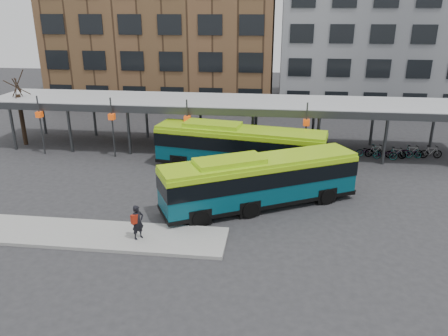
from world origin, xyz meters
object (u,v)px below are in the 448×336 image
tree (22,117)px  bus_rear (239,146)px  bus_front (260,180)px  pedestrian (138,222)px

tree → bus_rear: size_ratio=0.44×
bus_front → bus_rear: bearing=77.9°
bus_front → bus_rear: (-1.82, 6.32, 0.06)m
bus_rear → pedestrian: bearing=-100.2°
tree → pedestrian: tree is taller
bus_front → pedestrian: bearing=-168.2°
bus_rear → tree: bearing=178.2°
tree → bus_front: bearing=-26.0°
bus_front → pedestrian: 7.78m
pedestrian → bus_front: bearing=-10.8°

